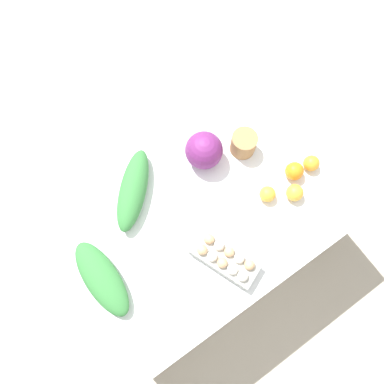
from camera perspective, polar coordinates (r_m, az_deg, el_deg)
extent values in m
plane|color=#B2A899|center=(2.39, 0.00, -5.77)|extent=(8.00, 8.00, 0.00)
cube|color=silver|center=(1.69, 0.00, -0.38)|extent=(1.44, 1.07, 0.03)
cylinder|color=tan|center=(2.01, -8.71, -25.10)|extent=(0.06, 0.06, 0.71)
cylinder|color=tan|center=(2.20, 21.73, -3.70)|extent=(0.06, 0.06, 0.71)
cylinder|color=tan|center=(2.21, -21.65, -2.97)|extent=(0.06, 0.06, 0.71)
cylinder|color=tan|center=(2.38, 6.88, 14.54)|extent=(0.06, 0.06, 0.71)
sphere|color=#6B2366|center=(1.66, 1.83, 6.36)|extent=(0.17, 0.17, 0.17)
cube|color=#A8A8A3|center=(1.59, 5.02, -10.12)|extent=(0.22, 0.31, 0.06)
sphere|color=tan|center=(1.55, 8.75, -10.92)|extent=(0.04, 0.04, 0.04)
sphere|color=white|center=(1.55, 7.21, -10.00)|extent=(0.04, 0.04, 0.04)
sphere|color=tan|center=(1.55, 5.67, -9.07)|extent=(0.04, 0.04, 0.04)
sphere|color=white|center=(1.55, 4.15, -8.13)|extent=(0.04, 0.04, 0.04)
sphere|color=tan|center=(1.55, 2.63, -7.19)|extent=(0.04, 0.04, 0.04)
sphere|color=white|center=(1.54, 7.73, -12.60)|extent=(0.04, 0.04, 0.04)
sphere|color=white|center=(1.54, 6.17, -11.67)|extent=(0.04, 0.04, 0.04)
sphere|color=tan|center=(1.54, 4.63, -10.72)|extent=(0.04, 0.04, 0.04)
sphere|color=white|center=(1.54, 3.09, -9.78)|extent=(0.04, 0.04, 0.04)
sphere|color=tan|center=(1.55, 1.56, -8.82)|extent=(0.04, 0.04, 0.04)
cylinder|color=#997047|center=(1.73, 7.86, 7.34)|extent=(0.12, 0.12, 0.11)
ellipsoid|color=#337538|center=(1.61, -13.60, -12.66)|extent=(0.15, 0.36, 0.08)
ellipsoid|color=#337538|center=(1.65, -8.96, 0.35)|extent=(0.35, 0.36, 0.10)
sphere|color=#F9A833|center=(1.70, 15.38, -0.10)|extent=(0.08, 0.08, 0.08)
sphere|color=orange|center=(1.78, 17.72, 4.20)|extent=(0.07, 0.07, 0.07)
sphere|color=orange|center=(1.73, 15.33, 3.09)|extent=(0.08, 0.08, 0.08)
sphere|color=#F9A833|center=(1.67, 11.43, -0.31)|extent=(0.07, 0.07, 0.07)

